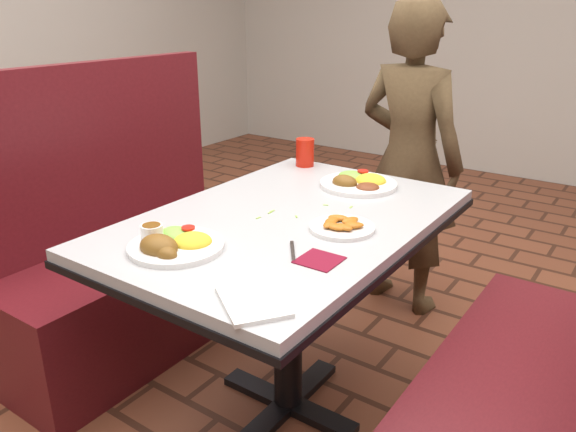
{
  "coord_description": "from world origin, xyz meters",
  "views": [
    {
      "loc": [
        0.96,
        -1.37,
        1.39
      ],
      "look_at": [
        0.0,
        0.0,
        0.75
      ],
      "focal_mm": 35.0,
      "sensor_mm": 36.0,
      "label": 1
    }
  ],
  "objects_px": {
    "near_dinner_plate": "(173,239)",
    "plantain_plate": "(342,226)",
    "booth_bench_left": "(134,270)",
    "dining_table": "(288,243)",
    "booth_bench_right": "(529,421)",
    "far_dinner_plate": "(359,179)",
    "diner_person": "(409,161)",
    "red_tumbler": "(305,152)"
  },
  "relations": [
    {
      "from": "diner_person",
      "to": "plantain_plate",
      "type": "distance_m",
      "value": 1.0
    },
    {
      "from": "dining_table",
      "to": "booth_bench_right",
      "type": "xyz_separation_m",
      "value": [
        0.8,
        0.0,
        -0.32
      ]
    },
    {
      "from": "diner_person",
      "to": "red_tumbler",
      "type": "relative_size",
      "value": 12.47
    },
    {
      "from": "dining_table",
      "to": "near_dinner_plate",
      "type": "relative_size",
      "value": 4.55
    },
    {
      "from": "near_dinner_plate",
      "to": "booth_bench_right",
      "type": "bearing_deg",
      "value": 23.27
    },
    {
      "from": "far_dinner_plate",
      "to": "diner_person",
      "type": "bearing_deg",
      "value": 94.46
    },
    {
      "from": "booth_bench_right",
      "to": "plantain_plate",
      "type": "bearing_deg",
      "value": -179.84
    },
    {
      "from": "booth_bench_right",
      "to": "plantain_plate",
      "type": "distance_m",
      "value": 0.74
    },
    {
      "from": "booth_bench_left",
      "to": "red_tumbler",
      "type": "distance_m",
      "value": 0.88
    },
    {
      "from": "booth_bench_left",
      "to": "red_tumbler",
      "type": "xyz_separation_m",
      "value": [
        0.52,
        0.53,
        0.48
      ]
    },
    {
      "from": "far_dinner_plate",
      "to": "red_tumbler",
      "type": "relative_size",
      "value": 2.49
    },
    {
      "from": "booth_bench_left",
      "to": "far_dinner_plate",
      "type": "height_order",
      "value": "booth_bench_left"
    },
    {
      "from": "booth_bench_left",
      "to": "near_dinner_plate",
      "type": "xyz_separation_m",
      "value": [
        0.69,
        -0.39,
        0.45
      ]
    },
    {
      "from": "far_dinner_plate",
      "to": "plantain_plate",
      "type": "bearing_deg",
      "value": -68.51
    },
    {
      "from": "dining_table",
      "to": "red_tumbler",
      "type": "xyz_separation_m",
      "value": [
        -0.28,
        0.53,
        0.15
      ]
    },
    {
      "from": "booth_bench_left",
      "to": "diner_person",
      "type": "distance_m",
      "value": 1.31
    },
    {
      "from": "far_dinner_plate",
      "to": "plantain_plate",
      "type": "distance_m",
      "value": 0.44
    },
    {
      "from": "dining_table",
      "to": "diner_person",
      "type": "height_order",
      "value": "diner_person"
    },
    {
      "from": "dining_table",
      "to": "booth_bench_left",
      "type": "bearing_deg",
      "value": 180.0
    },
    {
      "from": "dining_table",
      "to": "booth_bench_right",
      "type": "bearing_deg",
      "value": 0.0
    },
    {
      "from": "plantain_plate",
      "to": "booth_bench_left",
      "type": "bearing_deg",
      "value": 179.9
    },
    {
      "from": "booth_bench_right",
      "to": "near_dinner_plate",
      "type": "distance_m",
      "value": 1.09
    },
    {
      "from": "diner_person",
      "to": "dining_table",
      "type": "bearing_deg",
      "value": 98.43
    },
    {
      "from": "dining_table",
      "to": "booth_bench_left",
      "type": "xyz_separation_m",
      "value": [
        -0.8,
        0.0,
        -0.32
      ]
    },
    {
      "from": "near_dinner_plate",
      "to": "red_tumbler",
      "type": "bearing_deg",
      "value": 100.53
    },
    {
      "from": "booth_bench_left",
      "to": "far_dinner_plate",
      "type": "distance_m",
      "value": 1.03
    },
    {
      "from": "far_dinner_plate",
      "to": "booth_bench_left",
      "type": "bearing_deg",
      "value": -153.84
    },
    {
      "from": "plantain_plate",
      "to": "red_tumbler",
      "type": "xyz_separation_m",
      "value": [
        -0.48,
        0.53,
        0.04
      ]
    },
    {
      "from": "booth_bench_left",
      "to": "plantain_plate",
      "type": "relative_size",
      "value": 6.06
    },
    {
      "from": "dining_table",
      "to": "booth_bench_left",
      "type": "relative_size",
      "value": 1.01
    },
    {
      "from": "near_dinner_plate",
      "to": "plantain_plate",
      "type": "relative_size",
      "value": 1.34
    },
    {
      "from": "diner_person",
      "to": "far_dinner_plate",
      "type": "distance_m",
      "value": 0.57
    },
    {
      "from": "far_dinner_plate",
      "to": "plantain_plate",
      "type": "relative_size",
      "value": 1.44
    },
    {
      "from": "red_tumbler",
      "to": "booth_bench_right",
      "type": "bearing_deg",
      "value": -26.0
    },
    {
      "from": "dining_table",
      "to": "far_dinner_plate",
      "type": "height_order",
      "value": "far_dinner_plate"
    },
    {
      "from": "diner_person",
      "to": "red_tumbler",
      "type": "height_order",
      "value": "diner_person"
    },
    {
      "from": "booth_bench_right",
      "to": "near_dinner_plate",
      "type": "height_order",
      "value": "booth_bench_right"
    },
    {
      "from": "dining_table",
      "to": "plantain_plate",
      "type": "height_order",
      "value": "plantain_plate"
    },
    {
      "from": "diner_person",
      "to": "plantain_plate",
      "type": "relative_size",
      "value": 7.21
    },
    {
      "from": "diner_person",
      "to": "plantain_plate",
      "type": "height_order",
      "value": "diner_person"
    },
    {
      "from": "booth_bench_right",
      "to": "plantain_plate",
      "type": "height_order",
      "value": "booth_bench_right"
    },
    {
      "from": "plantain_plate",
      "to": "red_tumbler",
      "type": "relative_size",
      "value": 1.73
    }
  ]
}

